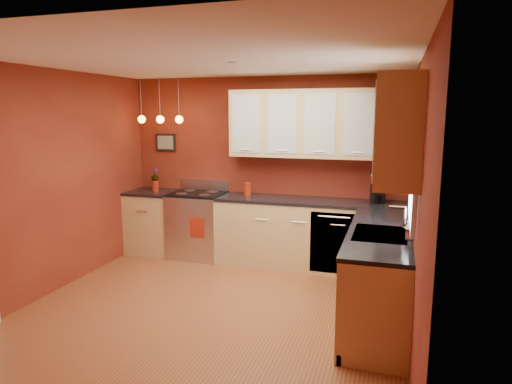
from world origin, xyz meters
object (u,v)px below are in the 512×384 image
(gas_range, at_px, (198,224))
(red_canister, at_px, (248,189))
(coffee_maker, at_px, (378,195))
(soap_pump, at_px, (408,230))
(sink, at_px, (380,236))

(gas_range, bearing_deg, red_canister, 6.00)
(gas_range, height_order, red_canister, red_canister)
(coffee_maker, bearing_deg, gas_range, 160.03)
(soap_pump, bearing_deg, gas_range, 150.13)
(sink, bearing_deg, soap_pump, -30.72)
(sink, height_order, red_canister, sink)
(sink, xyz_separation_m, red_canister, (-1.88, 1.58, 0.12))
(red_canister, xyz_separation_m, coffee_maker, (1.78, -0.03, 0.02))
(sink, distance_m, soap_pump, 0.31)
(red_canister, relative_size, soap_pump, 1.05)
(gas_range, relative_size, coffee_maker, 4.72)
(gas_range, height_order, sink, sink)
(sink, xyz_separation_m, soap_pump, (0.25, -0.15, 0.11))
(red_canister, bearing_deg, gas_range, -174.00)
(gas_range, distance_m, red_canister, 0.93)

